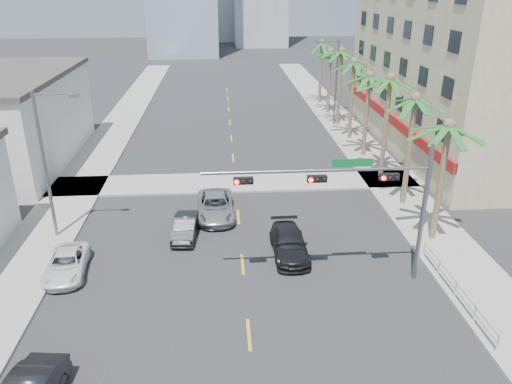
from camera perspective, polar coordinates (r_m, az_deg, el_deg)
sidewalk_right at (r=39.06m, az=15.60°, el=0.45°), size 4.00×120.00×0.15m
sidewalk_left at (r=38.46m, az=-20.45°, el=-0.55°), size 4.00×120.00×0.15m
sidewalk_cross at (r=38.70m, az=-2.38°, el=1.11°), size 80.00×4.00×0.15m
building_right at (r=50.03m, az=23.91°, el=13.09°), size 15.25×28.00×15.00m
traffic_signal_mast at (r=24.74m, az=12.06°, el=0.02°), size 11.12×0.54×7.20m
palm_tree_0 at (r=29.72m, az=21.22°, el=6.99°), size 4.80×4.80×7.80m
palm_tree_1 at (r=34.27m, az=17.78°, el=10.03°), size 4.80×4.80×8.16m
palm_tree_2 at (r=38.99m, az=15.11°, el=12.32°), size 4.80×4.80×8.52m
palm_tree_3 at (r=43.98m, az=12.88°, el=12.76°), size 4.80×4.80×7.80m
palm_tree_4 at (r=48.87m, az=11.19°, el=14.30°), size 4.80×4.80×8.16m
palm_tree_5 at (r=53.81m, az=9.79°, el=15.55°), size 4.80×4.80×8.52m
palm_tree_6 at (r=58.92m, az=8.55°, el=15.57°), size 4.80×4.80×7.80m
palm_tree_7 at (r=63.93m, az=7.56°, el=16.51°), size 4.80×4.80×8.16m
streetlight_left at (r=31.11m, az=-22.74°, el=3.50°), size 2.55×0.25×9.00m
streetlight_right at (r=54.08m, az=8.95°, el=12.71°), size 2.55×0.25×9.00m
guardrail at (r=26.73m, az=21.89°, el=-10.05°), size 0.08×8.08×1.00m
car_parked_far at (r=28.66m, az=-20.83°, el=-7.70°), size 2.36×4.47×1.20m
car_lane_left at (r=30.82m, az=-8.10°, el=-4.00°), size 1.59×3.90×1.26m
car_lane_center at (r=33.18m, az=-4.66°, el=-1.62°), size 2.51×5.22×1.43m
car_lane_right at (r=28.61m, az=3.82°, el=-5.93°), size 2.01×4.77×1.37m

